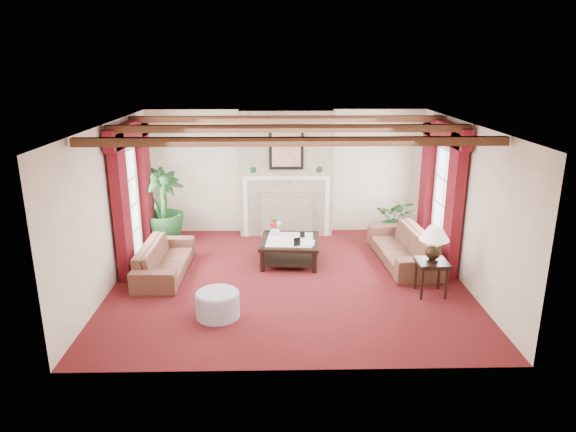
{
  "coord_description": "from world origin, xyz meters",
  "views": [
    {
      "loc": [
        -0.2,
        -8.29,
        3.68
      ],
      "look_at": [
        -0.01,
        0.4,
        1.05
      ],
      "focal_mm": 32.0,
      "sensor_mm": 36.0,
      "label": 1
    }
  ],
  "objects_px": {
    "sofa_left": "(164,254)",
    "ottoman": "(218,305)",
    "potted_palm": "(164,223)",
    "side_table": "(431,278)",
    "coffee_table": "(290,251)",
    "sofa_right": "(403,241)"
  },
  "relations": [
    {
      "from": "potted_palm",
      "to": "ottoman",
      "type": "bearing_deg",
      "value": -65.79
    },
    {
      "from": "potted_palm",
      "to": "ottoman",
      "type": "distance_m",
      "value": 3.61
    },
    {
      "from": "sofa_left",
      "to": "ottoman",
      "type": "distance_m",
      "value": 1.99
    },
    {
      "from": "sofa_left",
      "to": "ottoman",
      "type": "xyz_separation_m",
      "value": [
        1.12,
        -1.63,
        -0.19
      ]
    },
    {
      "from": "sofa_right",
      "to": "ottoman",
      "type": "relative_size",
      "value": 3.37
    },
    {
      "from": "sofa_left",
      "to": "potted_palm",
      "type": "xyz_separation_m",
      "value": [
        -0.35,
        1.65,
        0.06
      ]
    },
    {
      "from": "coffee_table",
      "to": "sofa_right",
      "type": "bearing_deg",
      "value": 3.24
    },
    {
      "from": "sofa_left",
      "to": "ottoman",
      "type": "bearing_deg",
      "value": -144.29
    },
    {
      "from": "sofa_right",
      "to": "ottoman",
      "type": "xyz_separation_m",
      "value": [
        -3.27,
        -2.09,
        -0.23
      ]
    },
    {
      "from": "coffee_table",
      "to": "side_table",
      "type": "distance_m",
      "value": 2.69
    },
    {
      "from": "side_table",
      "to": "sofa_left",
      "type": "bearing_deg",
      "value": 168.43
    },
    {
      "from": "sofa_right",
      "to": "side_table",
      "type": "height_order",
      "value": "sofa_right"
    },
    {
      "from": "sofa_left",
      "to": "sofa_right",
      "type": "bearing_deg",
      "value": -82.81
    },
    {
      "from": "sofa_left",
      "to": "ottoman",
      "type": "relative_size",
      "value": 2.99
    },
    {
      "from": "coffee_table",
      "to": "side_table",
      "type": "xyz_separation_m",
      "value": [
        2.27,
        -1.44,
        0.06
      ]
    },
    {
      "from": "sofa_left",
      "to": "potted_palm",
      "type": "height_order",
      "value": "potted_palm"
    },
    {
      "from": "sofa_left",
      "to": "coffee_table",
      "type": "relative_size",
      "value": 1.78
    },
    {
      "from": "ottoman",
      "to": "coffee_table",
      "type": "bearing_deg",
      "value": 62.24
    },
    {
      "from": "sofa_right",
      "to": "ottoman",
      "type": "distance_m",
      "value": 3.89
    },
    {
      "from": "potted_palm",
      "to": "side_table",
      "type": "relative_size",
      "value": 3.03
    },
    {
      "from": "potted_palm",
      "to": "coffee_table",
      "type": "distance_m",
      "value": 2.85
    },
    {
      "from": "ottoman",
      "to": "sofa_left",
      "type": "bearing_deg",
      "value": 124.52
    }
  ]
}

